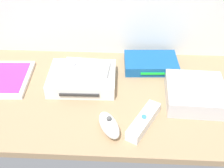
{
  "coord_description": "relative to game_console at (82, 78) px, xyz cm",
  "views": [
    {
      "loc": [
        3.61,
        -69.89,
        58.88
      ],
      "look_at": [
        0.0,
        0.0,
        4.0
      ],
      "focal_mm": 47.24,
      "sensor_mm": 36.0,
      "label": 1
    }
  ],
  "objects": [
    {
      "name": "ground_plane",
      "position": [
        9.79,
        -4.69,
        -3.2
      ],
      "size": [
        100.0,
        48.0,
        2.0
      ],
      "primitive_type": "cube",
      "color": "#9E7F5B",
      "rests_on": "ground"
    },
    {
      "name": "game_case",
      "position": [
        -24.49,
        0.48,
        -1.44
      ],
      "size": [
        14.45,
        19.6,
        1.56
      ],
      "rotation": [
        0.0,
        0.0,
        0.05
      ],
      "color": "white",
      "rests_on": "ground_plane"
    },
    {
      "name": "mini_computer",
      "position": [
        34.71,
        -6.2,
        0.44
      ],
      "size": [
        17.65,
        17.65,
        5.3
      ],
      "rotation": [
        0.0,
        0.0,
        -0.04
      ],
      "color": "silver",
      "rests_on": "ground_plane"
    },
    {
      "name": "game_console",
      "position": [
        0.0,
        0.0,
        0.0
      ],
      "size": [
        21.3,
        16.81,
        4.4
      ],
      "rotation": [
        0.0,
        0.0,
        0.02
      ],
      "color": "white",
      "rests_on": "ground_plane"
    },
    {
      "name": "remote_wand",
      "position": [
        19.08,
        -17.45,
        -0.69
      ],
      "size": [
        10.08,
        14.77,
        3.4
      ],
      "rotation": [
        0.0,
        0.0,
        -0.48
      ],
      "color": "white",
      "rests_on": "ground_plane"
    },
    {
      "name": "remote_nunchuk",
      "position": [
        9.7,
        -19.89,
        -0.16
      ],
      "size": [
        8.29,
        10.92,
        5.1
      ],
      "rotation": [
        0.0,
        0.0,
        0.45
      ],
      "color": "white",
      "rests_on": "ground_plane"
    },
    {
      "name": "remote_classic_pad",
      "position": [
        1.28,
        1.43,
        3.21
      ],
      "size": [
        14.92,
        8.97,
        2.4
      ],
      "rotation": [
        0.0,
        0.0,
        -0.07
      ],
      "color": "white",
      "rests_on": "game_console"
    },
    {
      "name": "network_router",
      "position": [
        22.45,
        10.63,
        -0.5
      ],
      "size": [
        18.61,
        13.07,
        3.4
      ],
      "rotation": [
        0.0,
        0.0,
        0.05
      ],
      "color": "#145193",
      "rests_on": "ground_plane"
    }
  ]
}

